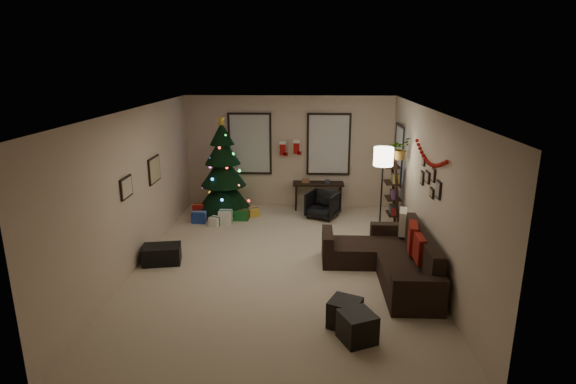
{
  "coord_description": "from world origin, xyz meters",
  "views": [
    {
      "loc": [
        0.46,
        -7.58,
        3.44
      ],
      "look_at": [
        0.1,
        0.6,
        1.15
      ],
      "focal_mm": 28.9,
      "sensor_mm": 36.0,
      "label": 1
    }
  ],
  "objects_px": {
    "christmas_tree": "(223,174)",
    "desk_chair": "(323,205)",
    "sofa": "(391,260)",
    "bookshelf": "(394,193)",
    "desk": "(318,186)"
  },
  "relations": [
    {
      "from": "sofa",
      "to": "desk",
      "type": "relative_size",
      "value": 2.02
    },
    {
      "from": "desk",
      "to": "christmas_tree",
      "type": "bearing_deg",
      "value": -167.81
    },
    {
      "from": "christmas_tree",
      "to": "desk_chair",
      "type": "height_order",
      "value": "christmas_tree"
    },
    {
      "from": "christmas_tree",
      "to": "desk",
      "type": "xyz_separation_m",
      "value": [
        2.21,
        0.48,
        -0.4
      ]
    },
    {
      "from": "sofa",
      "to": "desk",
      "type": "height_order",
      "value": "sofa"
    },
    {
      "from": "desk",
      "to": "desk_chair",
      "type": "relative_size",
      "value": 1.97
    },
    {
      "from": "sofa",
      "to": "desk_chair",
      "type": "bearing_deg",
      "value": 109.78
    },
    {
      "from": "christmas_tree",
      "to": "desk_chair",
      "type": "distance_m",
      "value": 2.4
    },
    {
      "from": "desk",
      "to": "sofa",
      "type": "bearing_deg",
      "value": -72.23
    },
    {
      "from": "christmas_tree",
      "to": "sofa",
      "type": "xyz_separation_m",
      "value": [
        3.36,
        -3.13,
        -0.71
      ]
    },
    {
      "from": "sofa",
      "to": "desk_chair",
      "type": "distance_m",
      "value": 3.14
    },
    {
      "from": "christmas_tree",
      "to": "sofa",
      "type": "bearing_deg",
      "value": -42.94
    },
    {
      "from": "sofa",
      "to": "bookshelf",
      "type": "distance_m",
      "value": 2.46
    },
    {
      "from": "desk_chair",
      "to": "bookshelf",
      "type": "bearing_deg",
      "value": 2.83
    },
    {
      "from": "sofa",
      "to": "desk_chair",
      "type": "xyz_separation_m",
      "value": [
        -1.06,
        2.96,
        0.04
      ]
    }
  ]
}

